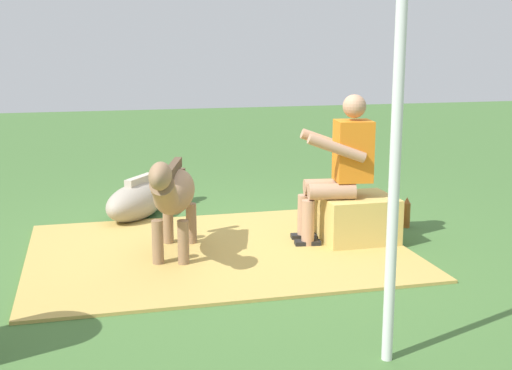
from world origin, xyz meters
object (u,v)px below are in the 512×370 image
object	(u,v)px
person_seated	(340,164)
pony_lying	(141,199)
pony_standing	(173,194)
soda_bottle	(407,213)
tent_pole_left	(396,142)
hay_bale	(356,219)

from	to	relation	value
person_seated	pony_lying	world-z (taller)	person_seated
pony_standing	person_seated	bearing A→B (deg)	-176.33
person_seated	pony_lying	size ratio (longest dim) A/B	1.04
person_seated	pony_standing	distance (m)	1.46
soda_bottle	tent_pole_left	size ratio (longest dim) A/B	0.12
person_seated	pony_lying	distance (m)	2.13
soda_bottle	hay_bale	bearing A→B (deg)	27.34
hay_bale	pony_lying	world-z (taller)	pony_lying
person_seated	soda_bottle	xyz separation A→B (m)	(-0.81, -0.32, -0.56)
soda_bottle	pony_lying	bearing A→B (deg)	-22.50
pony_lying	tent_pole_left	world-z (taller)	tent_pole_left
hay_bale	pony_standing	distance (m)	1.65
hay_bale	person_seated	world-z (taller)	person_seated
hay_bale	soda_bottle	bearing A→B (deg)	-152.66
person_seated	tent_pole_left	world-z (taller)	tent_pole_left
pony_standing	tent_pole_left	xyz separation A→B (m)	(-0.92, 2.07, 0.68)
person_seated	pony_standing	bearing A→B (deg)	3.67
tent_pole_left	pony_standing	bearing A→B (deg)	-66.09
person_seated	pony_standing	size ratio (longest dim) A/B	0.98
hay_bale	soda_bottle	world-z (taller)	hay_bale
soda_bottle	tent_pole_left	bearing A→B (deg)	61.62
hay_bale	pony_standing	bearing A→B (deg)	2.80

